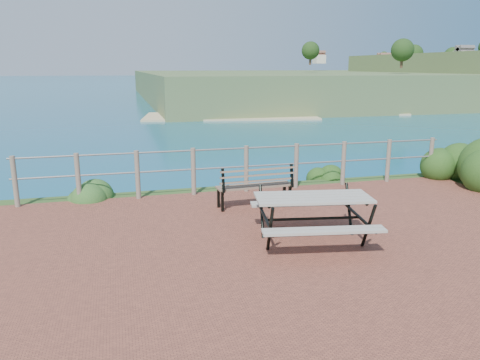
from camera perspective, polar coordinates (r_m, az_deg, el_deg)
The scene contains 9 objects.
ground at distance 7.20m, azimuth 7.97°, elevation -8.20°, with size 10.00×7.00×0.12m, color brown.
ocean at distance 206.18m, azimuth -14.36°, elevation 12.54°, with size 1200.00×1200.00×0.00m, color #167D85.
safety_railing at distance 10.07m, azimuth 0.77°, elevation 1.69°, with size 9.40×0.10×1.00m.
distant_bay at distance 272.89m, azimuth 25.90°, elevation 11.48°, with size 290.00×232.36×24.00m.
picnic_table at distance 7.25m, azimuth 8.82°, elevation -4.12°, with size 1.83×1.49×0.73m.
park_bench at distance 8.97m, azimuth 1.79°, elevation 0.05°, with size 1.50×0.45×0.83m.
shrub_right_edge at distance 12.56m, azimuth 23.65°, elevation 0.27°, with size 1.08×1.08×1.54m, color #1B3D12.
shrub_lip_west at distance 10.15m, azimuth -18.47°, elevation -2.26°, with size 0.85×0.85×0.62m, color #205622.
shrub_lip_east at distance 11.78m, azimuth 10.52°, elevation 0.38°, with size 0.66×0.66×0.36m, color #1B3D12.
Camera 1 is at (-2.64, -6.14, 2.67)m, focal length 35.00 mm.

